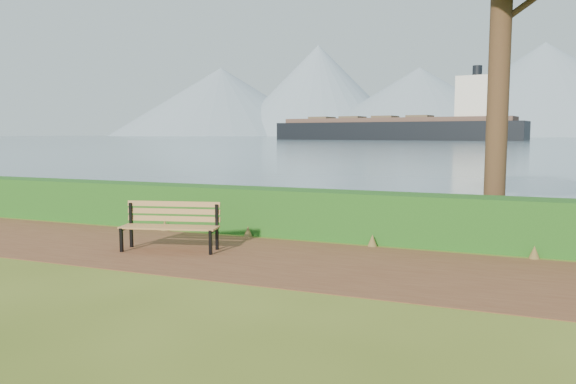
% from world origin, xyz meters
% --- Properties ---
extents(ground, '(140.00, 140.00, 0.00)m').
position_xyz_m(ground, '(0.00, 0.00, 0.00)').
color(ground, '#475919').
rests_on(ground, ground).
extents(path, '(40.00, 3.40, 0.01)m').
position_xyz_m(path, '(0.00, 0.30, 0.01)').
color(path, brown).
rests_on(path, ground).
extents(hedge, '(32.00, 0.85, 1.00)m').
position_xyz_m(hedge, '(0.00, 2.60, 0.50)').
color(hedge, '#184A15').
rests_on(hedge, ground).
extents(water, '(700.00, 510.00, 0.00)m').
position_xyz_m(water, '(0.00, 260.00, 0.01)').
color(water, '#476172').
rests_on(water, ground).
extents(mountains, '(585.00, 190.00, 70.00)m').
position_xyz_m(mountains, '(-9.17, 406.05, 27.70)').
color(mountains, gray).
rests_on(mountains, ground).
extents(bench, '(1.90, 0.95, 0.92)m').
position_xyz_m(bench, '(-1.85, 0.29, 0.53)').
color(bench, black).
rests_on(bench, ground).
extents(cargo_ship, '(79.48, 23.98, 23.84)m').
position_xyz_m(cargo_ship, '(-29.01, 167.78, 3.55)').
color(cargo_ship, black).
rests_on(cargo_ship, ground).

